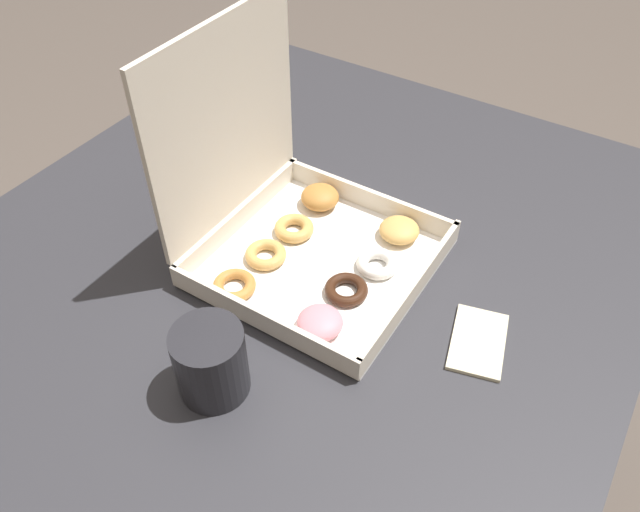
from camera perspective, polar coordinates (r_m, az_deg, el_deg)
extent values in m
plane|color=#564C44|center=(1.55, -1.32, -19.46)|extent=(8.00, 8.00, 0.00)
cube|color=#2D2D33|center=(0.96, -2.01, -0.29)|extent=(1.13, 0.99, 0.03)
cylinder|color=#2D2D33|center=(1.50, 24.56, -4.91)|extent=(0.06, 0.06, 0.70)
cylinder|color=#2D2D33|center=(1.71, -4.65, 6.93)|extent=(0.06, 0.06, 0.70)
cube|color=white|center=(0.93, 0.00, -0.65)|extent=(0.30, 0.31, 0.01)
cube|color=beige|center=(0.87, 8.36, -3.39)|extent=(0.30, 0.01, 0.04)
cube|color=beige|center=(0.98, -7.39, 3.51)|extent=(0.30, 0.01, 0.04)
cube|color=beige|center=(0.83, -5.48, -5.77)|extent=(0.01, 0.31, 0.04)
cube|color=beige|center=(1.01, 4.51, 5.24)|extent=(0.01, 0.31, 0.04)
cube|color=beige|center=(0.88, -8.80, 11.78)|extent=(0.30, 0.01, 0.30)
ellipsoid|color=pink|center=(0.83, 0.00, -6.08)|extent=(0.06, 0.06, 0.03)
torus|color=#381E11|center=(0.88, 2.42, -3.09)|extent=(0.06, 0.06, 0.02)
torus|color=white|center=(0.91, 5.26, -0.70)|extent=(0.06, 0.06, 0.02)
ellipsoid|color=tan|center=(0.96, 7.26, 2.36)|extent=(0.06, 0.06, 0.03)
torus|color=#B77A38|center=(0.89, -7.84, -2.69)|extent=(0.06, 0.06, 0.02)
torus|color=tan|center=(0.93, -4.99, 0.13)|extent=(0.06, 0.06, 0.02)
torus|color=tan|center=(0.97, -2.39, 2.54)|extent=(0.06, 0.06, 0.02)
ellipsoid|color=#B77A38|center=(1.01, 0.00, 5.42)|extent=(0.06, 0.06, 0.03)
cylinder|color=#232328|center=(0.76, -9.96, -9.52)|extent=(0.09, 0.09, 0.10)
cylinder|color=black|center=(0.73, -10.39, -7.41)|extent=(0.07, 0.07, 0.01)
cube|color=beige|center=(0.86, 14.25, -7.59)|extent=(0.12, 0.09, 0.01)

